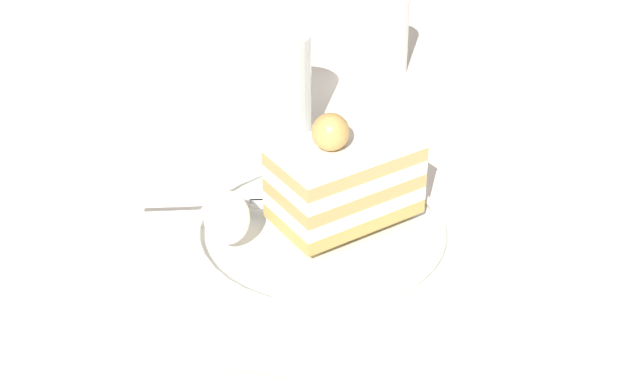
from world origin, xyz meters
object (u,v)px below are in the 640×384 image
at_px(cake_slice, 344,178).
at_px(fork, 215,204).
at_px(whipped_cream_dollop, 227,218).
at_px(dessert_plate, 320,232).
at_px(drink_glass_near, 275,93).
at_px(drink_glass_far, 374,38).

relative_size(cake_slice, fork, 1.04).
bearing_deg(whipped_cream_dollop, cake_slice, -157.93).
xyz_separation_m(cake_slice, whipped_cream_dollop, (0.09, 0.04, -0.01)).
height_order(dessert_plate, fork, fork).
distance_m(dessert_plate, whipped_cream_dollop, 0.08).
relative_size(whipped_cream_dollop, drink_glass_near, 0.41).
relative_size(dessert_plate, whipped_cream_dollop, 4.77).
bearing_deg(drink_glass_near, drink_glass_far, -123.93).
xyz_separation_m(dessert_plate, cake_slice, (-0.02, -0.01, 0.04)).
bearing_deg(whipped_cream_dollop, drink_glass_far, -111.17).
height_order(cake_slice, whipped_cream_dollop, cake_slice).
xyz_separation_m(drink_glass_near, drink_glass_far, (-0.10, -0.15, -0.01)).
height_order(dessert_plate, cake_slice, cake_slice).
distance_m(whipped_cream_dollop, fork, 0.05).
height_order(whipped_cream_dollop, drink_glass_far, drink_glass_far).
bearing_deg(cake_slice, whipped_cream_dollop, 22.07).
relative_size(whipped_cream_dollop, drink_glass_far, 0.53).
height_order(fork, drink_glass_far, drink_glass_far).
xyz_separation_m(cake_slice, fork, (0.10, -0.01, -0.03)).
bearing_deg(drink_glass_near, fork, 72.53).
height_order(cake_slice, fork, cake_slice).
xyz_separation_m(fork, drink_glass_near, (-0.04, -0.14, 0.03)).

